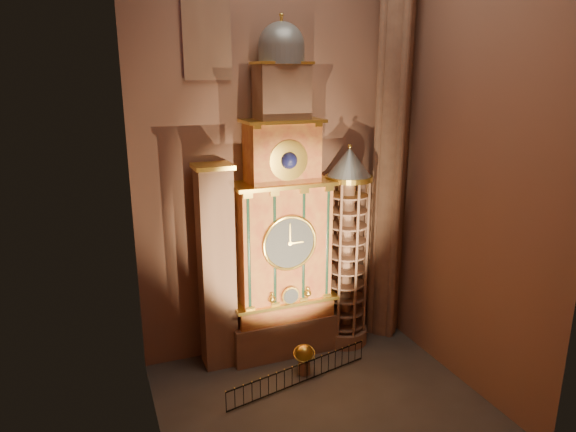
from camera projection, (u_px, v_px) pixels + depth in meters
name	position (u px, v px, depth m)	size (l,w,h in m)	color
floor	(322.00, 403.00, 22.86)	(14.00, 14.00, 0.00)	#383330
wall_back	(275.00, 141.00, 25.27)	(22.00, 22.00, 0.00)	#8F604D
wall_left	(142.00, 171.00, 17.42)	(22.00, 22.00, 0.00)	#8F604D
wall_right	(472.00, 149.00, 22.37)	(22.00, 22.00, 0.00)	#8F604D
astronomical_clock	(282.00, 230.00, 25.51)	(5.60, 2.41, 16.70)	#8C634C
portrait_tower	(217.00, 268.00, 24.73)	(1.80, 1.60, 10.20)	#8C634C
stair_turret	(346.00, 250.00, 26.89)	(2.50, 2.50, 10.80)	#8C634C
gothic_pier	(392.00, 137.00, 26.53)	(2.04, 2.04, 22.00)	#8C634C
stained_glass_window	(206.00, 19.00, 22.59)	(2.20, 0.14, 5.20)	navy
celestial_globe	(304.00, 357.00, 24.89)	(1.37, 1.33, 1.55)	#8C634C
iron_railing	(300.00, 374.00, 24.12)	(7.58, 1.73, 1.02)	black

